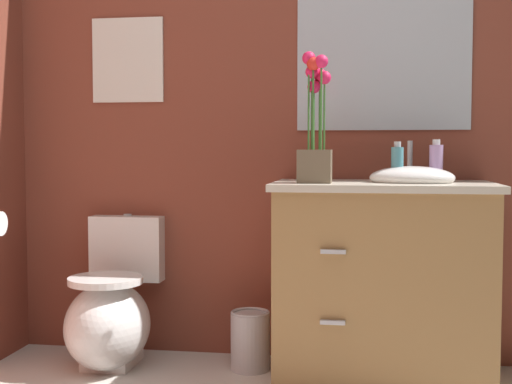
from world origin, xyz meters
name	(u,v)px	position (x,y,z in m)	size (l,w,h in m)	color
wall_back	(326,99)	(0.20, 1.75, 1.25)	(4.14, 0.05, 2.50)	brown
toilet	(111,314)	(-0.78, 1.45, 0.24)	(0.38, 0.59, 0.69)	white
vanity_cabinet	(383,280)	(0.47, 1.42, 0.45)	(0.94, 0.56, 1.05)	#9E7242
flower_vase	(315,136)	(0.18, 1.32, 1.07)	(0.14, 0.14, 0.55)	brown
soap_bottle	(436,163)	(0.69, 1.48, 0.95)	(0.06, 0.06, 0.18)	#B28CBF
lotion_bottle	(397,164)	(0.52, 1.42, 0.95)	(0.05, 0.05, 0.17)	teal
trash_bin	(250,340)	(-0.13, 1.49, 0.14)	(0.18, 0.18, 0.27)	#B7B7BC
wall_poster	(128,60)	(-0.78, 1.71, 1.45)	(0.36, 0.01, 0.41)	silver
wall_mirror	(383,55)	(0.46, 1.71, 1.45)	(0.80, 0.01, 0.70)	#B2BCC6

